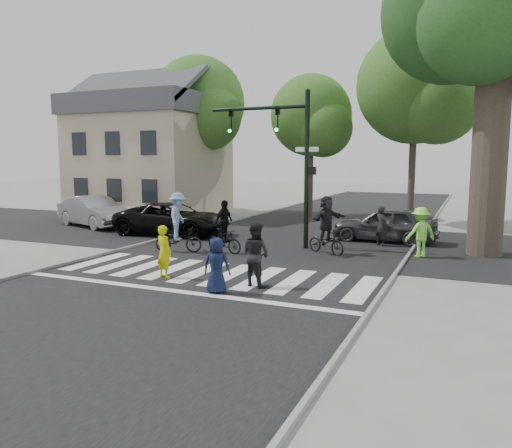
{
  "coord_description": "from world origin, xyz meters",
  "views": [
    {
      "loc": [
        7.07,
        -11.99,
        3.44
      ],
      "look_at": [
        0.5,
        3.0,
        1.3
      ],
      "focal_mm": 35.0,
      "sensor_mm": 36.0,
      "label": 1
    }
  ],
  "objects_px": {
    "traffic_signal": "(286,147)",
    "pedestrian_child": "(217,266)",
    "car_silver": "(94,211)",
    "cyclist_mid": "(224,232)",
    "cyclist_right": "(326,228)",
    "pedestrian_adult": "(256,254)",
    "cyclist_left": "(178,226)",
    "car_grey": "(385,224)",
    "car_suv": "(173,219)",
    "pedestrian_woman": "(164,252)"
  },
  "relations": [
    {
      "from": "traffic_signal",
      "to": "pedestrian_child",
      "type": "height_order",
      "value": "traffic_signal"
    },
    {
      "from": "car_silver",
      "to": "pedestrian_child",
      "type": "bearing_deg",
      "value": -107.26
    },
    {
      "from": "cyclist_mid",
      "to": "pedestrian_child",
      "type": "bearing_deg",
      "value": -64.76
    },
    {
      "from": "car_silver",
      "to": "cyclist_right",
      "type": "bearing_deg",
      "value": -81.23
    },
    {
      "from": "cyclist_mid",
      "to": "car_silver",
      "type": "bearing_deg",
      "value": 158.28
    },
    {
      "from": "pedestrian_adult",
      "to": "cyclist_mid",
      "type": "height_order",
      "value": "cyclist_mid"
    },
    {
      "from": "pedestrian_adult",
      "to": "cyclist_mid",
      "type": "xyz_separation_m",
      "value": [
        -2.97,
        3.9,
        -0.08
      ]
    },
    {
      "from": "traffic_signal",
      "to": "pedestrian_adult",
      "type": "xyz_separation_m",
      "value": [
        1.38,
        -6.04,
        -3.02
      ]
    },
    {
      "from": "cyclist_right",
      "to": "car_silver",
      "type": "distance_m",
      "value": 13.09
    },
    {
      "from": "pedestrian_adult",
      "to": "cyclist_left",
      "type": "relative_size",
      "value": 0.79
    },
    {
      "from": "pedestrian_child",
      "to": "car_grey",
      "type": "relative_size",
      "value": 0.34
    },
    {
      "from": "cyclist_left",
      "to": "cyclist_mid",
      "type": "distance_m",
      "value": 1.74
    },
    {
      "from": "cyclist_right",
      "to": "cyclist_left",
      "type": "bearing_deg",
      "value": -160.31
    },
    {
      "from": "cyclist_left",
      "to": "car_suv",
      "type": "xyz_separation_m",
      "value": [
        -2.52,
        3.49,
        -0.23
      ]
    },
    {
      "from": "traffic_signal",
      "to": "pedestrian_child",
      "type": "distance_m",
      "value": 7.82
    },
    {
      "from": "car_suv",
      "to": "pedestrian_adult",
      "type": "bearing_deg",
      "value": -138.02
    },
    {
      "from": "pedestrian_adult",
      "to": "cyclist_mid",
      "type": "bearing_deg",
      "value": -35.36
    },
    {
      "from": "pedestrian_woman",
      "to": "cyclist_right",
      "type": "distance_m",
      "value": 6.38
    },
    {
      "from": "cyclist_mid",
      "to": "car_grey",
      "type": "xyz_separation_m",
      "value": [
        4.95,
        5.02,
        -0.07
      ]
    },
    {
      "from": "cyclist_left",
      "to": "car_silver",
      "type": "height_order",
      "value": "cyclist_left"
    },
    {
      "from": "pedestrian_child",
      "to": "car_grey",
      "type": "height_order",
      "value": "car_grey"
    },
    {
      "from": "pedestrian_woman",
      "to": "cyclist_left",
      "type": "bearing_deg",
      "value": -44.93
    },
    {
      "from": "car_suv",
      "to": "car_grey",
      "type": "relative_size",
      "value": 1.23
    },
    {
      "from": "pedestrian_woman",
      "to": "car_silver",
      "type": "bearing_deg",
      "value": -20.95
    },
    {
      "from": "cyclist_right",
      "to": "car_silver",
      "type": "xyz_separation_m",
      "value": [
        -12.87,
        2.4,
        -0.17
      ]
    },
    {
      "from": "pedestrian_woman",
      "to": "cyclist_mid",
      "type": "relative_size",
      "value": 0.79
    },
    {
      "from": "pedestrian_woman",
      "to": "car_grey",
      "type": "bearing_deg",
      "value": -99.35
    },
    {
      "from": "car_suv",
      "to": "car_grey",
      "type": "height_order",
      "value": "car_suv"
    },
    {
      "from": "car_silver",
      "to": "car_grey",
      "type": "xyz_separation_m",
      "value": [
        14.34,
        1.28,
        -0.06
      ]
    },
    {
      "from": "pedestrian_woman",
      "to": "pedestrian_child",
      "type": "height_order",
      "value": "pedestrian_woman"
    },
    {
      "from": "cyclist_right",
      "to": "cyclist_mid",
      "type": "bearing_deg",
      "value": -158.78
    },
    {
      "from": "car_suv",
      "to": "pedestrian_woman",
      "type": "bearing_deg",
      "value": -152.65
    },
    {
      "from": "pedestrian_adult",
      "to": "pedestrian_child",
      "type": "bearing_deg",
      "value": 77.09
    },
    {
      "from": "cyclist_left",
      "to": "car_silver",
      "type": "distance_m",
      "value": 8.82
    },
    {
      "from": "cyclist_mid",
      "to": "car_suv",
      "type": "xyz_separation_m",
      "value": [
        -4.18,
        3.0,
        -0.07
      ]
    },
    {
      "from": "traffic_signal",
      "to": "cyclist_mid",
      "type": "height_order",
      "value": "traffic_signal"
    },
    {
      "from": "cyclist_left",
      "to": "car_suv",
      "type": "relative_size",
      "value": 0.42
    },
    {
      "from": "pedestrian_woman",
      "to": "pedestrian_adult",
      "type": "height_order",
      "value": "pedestrian_adult"
    },
    {
      "from": "pedestrian_adult",
      "to": "car_grey",
      "type": "height_order",
      "value": "pedestrian_adult"
    },
    {
      "from": "cyclist_mid",
      "to": "cyclist_right",
      "type": "xyz_separation_m",
      "value": [
        3.47,
        1.35,
        0.15
      ]
    },
    {
      "from": "traffic_signal",
      "to": "car_grey",
      "type": "height_order",
      "value": "traffic_signal"
    },
    {
      "from": "traffic_signal",
      "to": "car_suv",
      "type": "relative_size",
      "value": 1.14
    },
    {
      "from": "pedestrian_adult",
      "to": "car_suv",
      "type": "height_order",
      "value": "pedestrian_adult"
    },
    {
      "from": "traffic_signal",
      "to": "cyclist_left",
      "type": "height_order",
      "value": "traffic_signal"
    },
    {
      "from": "cyclist_mid",
      "to": "car_silver",
      "type": "xyz_separation_m",
      "value": [
        -9.4,
        3.74,
        -0.02
      ]
    },
    {
      "from": "traffic_signal",
      "to": "car_suv",
      "type": "distance_m",
      "value": 6.64
    },
    {
      "from": "car_suv",
      "to": "car_grey",
      "type": "distance_m",
      "value": 9.35
    },
    {
      "from": "pedestrian_child",
      "to": "car_silver",
      "type": "bearing_deg",
      "value": -47.89
    },
    {
      "from": "traffic_signal",
      "to": "cyclist_right",
      "type": "height_order",
      "value": "traffic_signal"
    },
    {
      "from": "pedestrian_adult",
      "to": "cyclist_right",
      "type": "bearing_deg",
      "value": -78.06
    }
  ]
}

